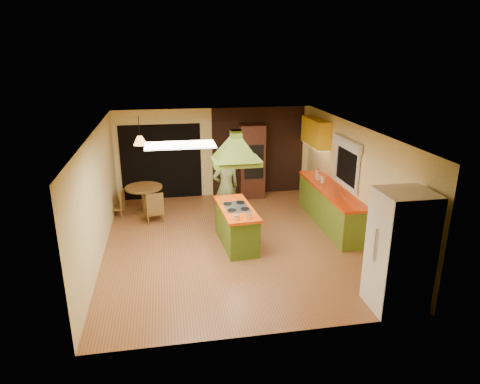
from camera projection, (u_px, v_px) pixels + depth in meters
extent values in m
plane|color=#9B5C32|center=(233.00, 242.00, 9.43)|extent=(6.50, 6.50, 0.00)
plane|color=beige|center=(215.00, 153.00, 12.06)|extent=(5.50, 0.00, 5.50)
plane|color=beige|center=(269.00, 260.00, 6.00)|extent=(5.50, 0.00, 5.50)
plane|color=beige|center=(98.00, 196.00, 8.58)|extent=(0.00, 6.50, 6.50)
plane|color=beige|center=(355.00, 182.00, 9.48)|extent=(0.00, 6.50, 6.50)
plane|color=silver|center=(232.00, 130.00, 8.63)|extent=(6.50, 6.50, 0.00)
cube|color=#381E14|center=(258.00, 151.00, 12.25)|extent=(2.64, 0.03, 2.50)
cube|color=black|center=(161.00, 162.00, 11.86)|extent=(2.20, 0.03, 2.10)
cube|color=olive|center=(330.00, 207.00, 10.25)|extent=(0.58, 3.00, 0.86)
cube|color=#E53807|center=(331.00, 189.00, 10.11)|extent=(0.62, 3.05, 0.06)
cube|color=yellow|center=(316.00, 132.00, 11.28)|extent=(0.34, 1.40, 0.70)
cube|color=black|center=(348.00, 164.00, 9.75)|extent=(0.03, 1.16, 0.96)
cube|color=white|center=(347.00, 144.00, 9.59)|extent=(0.10, 1.35, 0.22)
cube|color=white|center=(180.00, 145.00, 7.33)|extent=(1.20, 0.60, 0.03)
cube|color=#496D1B|center=(236.00, 227.00, 9.24)|extent=(0.73, 1.65, 0.79)
cube|color=#EA4C07|center=(236.00, 209.00, 9.11)|extent=(0.79, 1.72, 0.06)
cube|color=silver|center=(236.00, 207.00, 9.09)|extent=(0.53, 0.74, 0.02)
cube|color=#516419|center=(236.00, 162.00, 8.77)|extent=(0.98, 0.71, 0.12)
pyramid|color=#516419|center=(236.00, 137.00, 8.61)|extent=(0.98, 0.71, 0.45)
cube|color=#516419|center=(236.00, 134.00, 8.59)|extent=(0.22, 0.22, 0.14)
imported|color=#505C30|center=(226.00, 187.00, 10.18)|extent=(0.75, 0.59, 1.82)
cube|color=white|center=(400.00, 251.00, 6.79)|extent=(0.83, 0.78, 2.00)
cube|color=#4A2418|center=(252.00, 161.00, 12.02)|extent=(0.71, 0.61, 2.07)
cube|color=black|center=(254.00, 153.00, 11.64)|extent=(0.53, 0.04, 0.45)
cube|color=black|center=(254.00, 171.00, 11.80)|extent=(0.53, 0.04, 0.45)
cylinder|color=brown|center=(144.00, 187.00, 10.90)|extent=(0.94, 0.94, 0.05)
cylinder|color=brown|center=(145.00, 200.00, 11.00)|extent=(0.14, 0.14, 0.66)
cylinder|color=brown|center=(145.00, 211.00, 11.11)|extent=(0.53, 0.53, 0.05)
cone|color=#FF9E3F|center=(140.00, 141.00, 10.51)|extent=(0.37, 0.37, 0.22)
cylinder|color=beige|center=(318.00, 174.00, 10.78)|extent=(0.20, 0.20, 0.22)
cylinder|color=#F4E5C5|center=(323.00, 180.00, 10.45)|extent=(0.15, 0.15, 0.17)
cylinder|color=beige|center=(319.00, 176.00, 10.71)|extent=(0.14, 0.14, 0.17)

